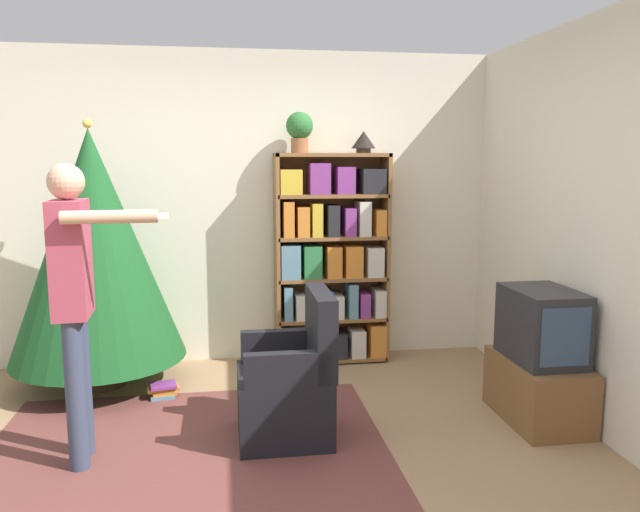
% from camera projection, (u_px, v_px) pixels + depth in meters
% --- Properties ---
extents(ground_plane, '(14.00, 14.00, 0.00)m').
position_uv_depth(ground_plane, '(252.00, 465.00, 3.53)').
color(ground_plane, '#9E7A56').
extents(wall_back, '(8.00, 0.10, 2.60)m').
position_uv_depth(wall_back, '(239.00, 208.00, 5.28)').
color(wall_back, silver).
rests_on(wall_back, ground_plane).
extents(wall_right, '(0.10, 8.00, 2.60)m').
position_uv_depth(wall_right, '(622.00, 230.00, 3.65)').
color(wall_right, silver).
rests_on(wall_right, ground_plane).
extents(area_rug, '(2.37, 1.82, 0.01)m').
position_uv_depth(area_rug, '(188.00, 448.00, 3.73)').
color(area_rug, brown).
rests_on(area_rug, ground_plane).
extents(bookshelf, '(0.95, 0.31, 1.76)m').
position_uv_depth(bookshelf, '(332.00, 262.00, 5.23)').
color(bookshelf, brown).
rests_on(bookshelf, ground_plane).
extents(tv_stand, '(0.44, 0.74, 0.41)m').
position_uv_depth(tv_stand, '(538.00, 390.00, 4.10)').
color(tv_stand, brown).
rests_on(tv_stand, ground_plane).
extents(television, '(0.39, 0.58, 0.47)m').
position_uv_depth(television, '(542.00, 325.00, 4.03)').
color(television, '#28282D').
rests_on(television, tv_stand).
extents(game_remote, '(0.04, 0.12, 0.02)m').
position_uv_depth(game_remote, '(538.00, 370.00, 3.83)').
color(game_remote, white).
rests_on(game_remote, tv_stand).
extents(christmas_tree, '(1.29, 1.29, 2.00)m').
position_uv_depth(christmas_tree, '(94.00, 246.00, 4.61)').
color(christmas_tree, '#4C3323').
rests_on(christmas_tree, ground_plane).
extents(armchair, '(0.57, 0.56, 0.92)m').
position_uv_depth(armchair, '(291.00, 387.00, 3.84)').
color(armchair, black).
rests_on(armchair, ground_plane).
extents(standing_person, '(0.64, 0.47, 1.69)m').
position_uv_depth(standing_person, '(74.00, 289.00, 3.42)').
color(standing_person, '#38425B').
rests_on(standing_person, ground_plane).
extents(potted_plant, '(0.22, 0.22, 0.33)m').
position_uv_depth(potted_plant, '(300.00, 129.00, 5.03)').
color(potted_plant, '#935B38').
rests_on(potted_plant, bookshelf).
extents(table_lamp, '(0.20, 0.20, 0.18)m').
position_uv_depth(table_lamp, '(364.00, 141.00, 5.13)').
color(table_lamp, '#473828').
rests_on(table_lamp, bookshelf).
extents(book_pile_near_tree, '(0.23, 0.18, 0.10)m').
position_uv_depth(book_pile_near_tree, '(164.00, 390.00, 4.51)').
color(book_pile_near_tree, '#5B899E').
rests_on(book_pile_near_tree, ground_plane).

